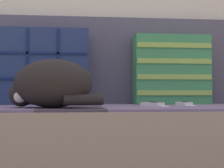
% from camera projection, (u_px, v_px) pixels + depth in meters
% --- Properties ---
extents(couch, '(1.93, 0.88, 0.42)m').
position_uv_depth(couch, '(72.00, 152.00, 1.59)').
color(couch, brown).
rests_on(couch, ground_plane).
extents(sofa_backrest, '(1.89, 0.14, 0.49)m').
position_uv_depth(sofa_backrest, '(73.00, 61.00, 1.97)').
color(sofa_backrest, '#514C60').
rests_on(sofa_backrest, couch).
extents(throw_pillow_quilted, '(0.47, 0.14, 0.40)m').
position_uv_depth(throw_pillow_quilted, '(44.00, 67.00, 1.81)').
color(throw_pillow_quilted, navy).
rests_on(throw_pillow_quilted, couch).
extents(throw_pillow_striped, '(0.41, 0.14, 0.38)m').
position_uv_depth(throw_pillow_striped, '(171.00, 70.00, 1.88)').
color(throw_pillow_striped, '#3D8956').
rests_on(throw_pillow_striped, couch).
extents(sleeping_cat, '(0.39, 0.32, 0.19)m').
position_uv_depth(sleeping_cat, '(50.00, 85.00, 1.36)').
color(sleeping_cat, black).
rests_on(sleeping_cat, couch).
extents(game_remote_near, '(0.05, 0.19, 0.02)m').
position_uv_depth(game_remote_near, '(184.00, 104.00, 1.58)').
color(game_remote_near, white).
rests_on(game_remote_near, couch).
extents(game_remote_far, '(0.11, 0.19, 0.02)m').
position_uv_depth(game_remote_far, '(153.00, 105.00, 1.50)').
color(game_remote_far, white).
rests_on(game_remote_far, couch).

